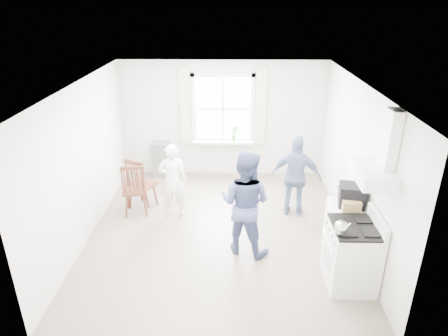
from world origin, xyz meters
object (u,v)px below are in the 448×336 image
at_px(person_mid, 245,203).
at_px(person_right, 296,177).
at_px(windsor_chair_b, 138,179).
at_px(stereo_stack, 352,195).
at_px(person_left, 173,181).
at_px(low_cabinet, 344,230).
at_px(windsor_chair_a, 134,185).
at_px(gas_stove, 352,254).

height_order(person_mid, person_right, person_mid).
distance_m(windsor_chair_b, person_right, 2.97).
relative_size(stereo_stack, person_left, 0.30).
relative_size(low_cabinet, person_left, 0.63).
bearing_deg(person_mid, stereo_stack, -159.99).
relative_size(windsor_chair_a, person_mid, 0.61).
bearing_deg(low_cabinet, windsor_chair_b, 158.76).
distance_m(gas_stove, stereo_stack, 0.91).
xyz_separation_m(low_cabinet, person_right, (-0.59, 1.27, 0.33)).
relative_size(low_cabinet, person_mid, 0.52).
bearing_deg(stereo_stack, person_left, 157.44).
bearing_deg(windsor_chair_a, low_cabinet, -17.73).
relative_size(person_left, person_mid, 0.83).
xyz_separation_m(windsor_chair_a, person_right, (2.98, 0.13, 0.14)).
distance_m(low_cabinet, stereo_stack, 0.62).
height_order(stereo_stack, person_right, person_right).
bearing_deg(stereo_stack, windsor_chair_b, 158.80).
distance_m(windsor_chair_a, person_mid, 2.28).
xyz_separation_m(low_cabinet, windsor_chair_b, (-3.56, 1.38, 0.20)).
height_order(gas_stove, low_cabinet, gas_stove).
xyz_separation_m(stereo_stack, person_mid, (-1.61, 0.10, -0.20)).
bearing_deg(low_cabinet, person_mid, 176.95).
distance_m(low_cabinet, windsor_chair_b, 3.82).
relative_size(person_mid, person_right, 1.11).
distance_m(gas_stove, person_left, 3.38).
xyz_separation_m(stereo_stack, person_left, (-2.90, 1.21, -0.35)).
height_order(low_cabinet, person_left, person_left).
bearing_deg(person_mid, person_left, -17.00).
bearing_deg(person_mid, low_cabinet, -159.51).
xyz_separation_m(gas_stove, person_mid, (-1.49, 0.78, 0.38)).
height_order(windsor_chair_b, person_left, person_left).
height_order(stereo_stack, person_left, person_left).
height_order(gas_stove, person_left, person_left).
distance_m(gas_stove, low_cabinet, 0.70).
bearing_deg(person_right, person_mid, 63.57).
relative_size(windsor_chair_a, person_left, 0.74).
xyz_separation_m(windsor_chair_a, windsor_chair_b, (0.01, 0.24, 0.00)).
bearing_deg(person_right, gas_stove, 117.67).
relative_size(windsor_chair_b, person_mid, 0.61).
bearing_deg(stereo_stack, person_right, 116.39).
distance_m(person_left, person_mid, 1.71).
xyz_separation_m(gas_stove, stereo_stack, (0.12, 0.68, 0.59)).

